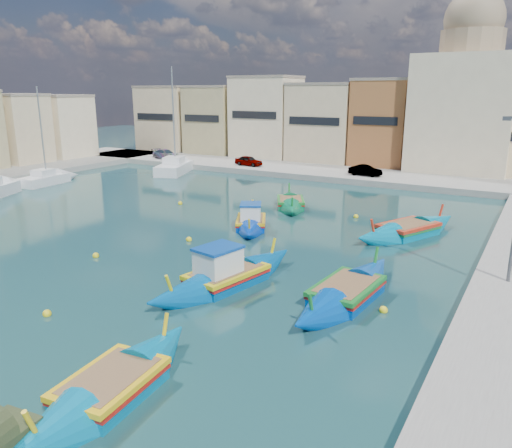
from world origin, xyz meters
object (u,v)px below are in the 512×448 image
Objects in this scene: luzzu_green at (290,204)px; yacht_mid at (0,189)px; yacht_north at (180,166)px; church_block at (466,96)px; luzzu_turquoise_cabin at (226,277)px; luzzu_blue_cabin at (251,223)px; yacht_midnorth at (56,178)px; luzzu_cyan_south at (111,389)px; luzzu_cyan_mid at (408,231)px; luzzu_blue_south at (347,294)px.

yacht_mid is (-24.97, -8.40, 0.20)m from luzzu_green.
yacht_north reaches higher than yacht_mid.
luzzu_green is at bearing -110.58° from church_block.
yacht_north is (-24.20, 26.63, 0.11)m from luzzu_turquoise_cabin.
luzzu_turquoise_cabin reaches higher than luzzu_green.
luzzu_blue_cabin is at bearing 114.36° from luzzu_turquoise_cabin.
luzzu_turquoise_cabin is at bearing -73.90° from luzzu_green.
luzzu_blue_cabin is at bearing -10.60° from yacht_midnorth.
luzzu_turquoise_cabin is 1.19× the size of luzzu_cyan_south.
yacht_mid is (-33.85, -32.04, -7.95)m from church_block.
luzzu_blue_cabin is 26.45m from yacht_midnorth.
luzzu_cyan_mid is at bearing 19.89° from luzzu_blue_cabin.
church_block is 2.28× the size of luzzu_cyan_south.
yacht_mid is at bearing 169.34° from luzzu_blue_south.
luzzu_cyan_south reaches higher than luzzu_green.
luzzu_blue_south reaches higher than luzzu_cyan_south.
luzzu_blue_south is 1.15× the size of luzzu_cyan_south.
luzzu_turquoise_cabin is at bearing -112.56° from luzzu_cyan_mid.
luzzu_turquoise_cabin is 1.04× the size of luzzu_cyan_mid.
luzzu_blue_south is at bearing -10.66° from yacht_mid.
luzzu_blue_cabin is 25.44m from yacht_mid.
yacht_north reaches higher than luzzu_blue_cabin.
luzzu_cyan_south is at bearing -28.49° from yacht_mid.
luzzu_green is at bearing 93.52° from luzzu_blue_cabin.
luzzu_green is 25.65m from yacht_midnorth.
yacht_midnorth is (-35.86, 13.06, 0.11)m from luzzu_blue_south.
luzzu_blue_cabin reaches higher than luzzu_cyan_south.
church_block is 1.88× the size of yacht_midnorth.
yacht_north reaches higher than yacht_midnorth.
yacht_mid reaches higher than luzzu_cyan_mid.
luzzu_turquoise_cabin is 35.98m from yacht_north.
church_block is 1.91× the size of luzzu_turquoise_cabin.
yacht_north is at bearing 155.20° from luzzu_cyan_mid.
luzzu_blue_cabin is 26.29m from yacht_north.
luzzu_turquoise_cabin is at bearing 102.09° from luzzu_cyan_south.
yacht_mid reaches higher than luzzu_blue_south.
church_block is 1.98× the size of luzzu_blue_south.
luzzu_green is 0.66× the size of yacht_mid.
luzzu_blue_south is at bearing -87.92° from church_block.
yacht_mid is (-35.26, 6.63, 0.17)m from luzzu_blue_south.
luzzu_blue_south is at bearing -89.01° from luzzu_cyan_mid.
luzzu_cyan_mid is (5.38, 12.95, -0.08)m from luzzu_turquoise_cabin.
luzzu_blue_cabin is 10.28m from luzzu_cyan_mid.
luzzu_cyan_mid is at bearing -24.80° from yacht_north.
yacht_north is 1.06× the size of yacht_mid.
luzzu_blue_cabin is (-4.28, 9.46, -0.05)m from luzzu_turquoise_cabin.
luzzu_turquoise_cabin reaches higher than luzzu_blue_cabin.
luzzu_cyan_mid is 35.42m from yacht_mid.
luzzu_green is (-0.42, 6.84, -0.07)m from luzzu_blue_cabin.
yacht_midnorth reaches higher than luzzu_green.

